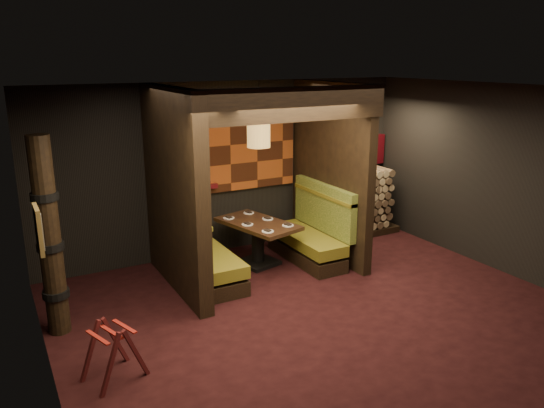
{
  "coord_description": "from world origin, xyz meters",
  "views": [
    {
      "loc": [
        -3.57,
        -5.22,
        3.23
      ],
      "look_at": [
        0.0,
        1.3,
        1.15
      ],
      "focal_mm": 35.0,
      "sensor_mm": 36.0,
      "label": 1
    }
  ],
  "objects": [
    {
      "name": "wall_front",
      "position": [
        0.0,
        -2.76,
        1.43
      ],
      "size": [
        6.5,
        0.02,
        2.85
      ],
      "primitive_type": "cube",
      "color": "black",
      "rests_on": "ground"
    },
    {
      "name": "lacquer_shelf",
      "position": [
        -0.6,
        2.65,
        1.18
      ],
      "size": [
        0.6,
        0.12,
        0.07
      ],
      "primitive_type": "cube",
      "color": "#5A1015",
      "rests_on": "wall_back"
    },
    {
      "name": "wall_left",
      "position": [
        -3.26,
        0.0,
        1.43
      ],
      "size": [
        0.02,
        5.5,
        2.85
      ],
      "primitive_type": "cube",
      "color": "black",
      "rests_on": "ground"
    },
    {
      "name": "tapa_side_panel",
      "position": [
        -1.23,
        1.82,
        1.85
      ],
      "size": [
        0.04,
        1.85,
        1.45
      ],
      "primitive_type": "cube",
      "color": "#A6491A",
      "rests_on": "partition_left"
    },
    {
      "name": "tapa_back_panel",
      "position": [
        -0.02,
        2.71,
        1.82
      ],
      "size": [
        2.4,
        0.06,
        1.55
      ],
      "primitive_type": "cube",
      "color": "#A6491A",
      "rests_on": "wall_back"
    },
    {
      "name": "wall_back",
      "position": [
        0.0,
        2.76,
        1.43
      ],
      "size": [
        6.5,
        0.02,
        2.85
      ],
      "primitive_type": "cube",
      "color": "black",
      "rests_on": "ground"
    },
    {
      "name": "header_beam",
      "position": [
        -0.02,
        0.7,
        2.63
      ],
      "size": [
        2.85,
        0.18,
        0.44
      ],
      "primitive_type": "cube",
      "color": "black",
      "rests_on": "partition_left"
    },
    {
      "name": "bay_front_post",
      "position": [
        1.39,
        1.96,
        1.43
      ],
      "size": [
        0.08,
        0.08,
        2.85
      ],
      "primitive_type": "cube",
      "color": "black",
      "rests_on": "floor"
    },
    {
      "name": "place_settings",
      "position": [
        0.05,
        1.86,
        0.72
      ],
      "size": [
        0.82,
        1.18,
        0.03
      ],
      "color": "white",
      "rests_on": "dining_table"
    },
    {
      "name": "mosaic_header",
      "position": [
        2.29,
        2.68,
        1.5
      ],
      "size": [
        1.83,
        0.1,
        0.56
      ],
      "primitive_type": "cube",
      "color": "maroon",
      "rests_on": "wall_back"
    },
    {
      "name": "pendant_lamp",
      "position": [
        0.05,
        1.81,
        2.13
      ],
      "size": [
        0.35,
        0.35,
        0.94
      ],
      "color": "olive",
      "rests_on": "ceiling"
    },
    {
      "name": "wall_right",
      "position": [
        3.26,
        0.0,
        1.43
      ],
      "size": [
        0.02,
        5.5,
        2.85
      ],
      "primitive_type": "cube",
      "color": "black",
      "rests_on": "ground"
    },
    {
      "name": "luggage_rack",
      "position": [
        -2.68,
        -0.2,
        0.32
      ],
      "size": [
        0.7,
        0.59,
        0.65
      ],
      "color": "#4F1617",
      "rests_on": "floor"
    },
    {
      "name": "totem_column",
      "position": [
        -3.05,
        1.1,
        1.19
      ],
      "size": [
        0.31,
        0.31,
        2.4
      ],
      "color": "black",
      "rests_on": "floor"
    },
    {
      "name": "booth_bench_left",
      "position": [
        -0.96,
        1.65,
        0.4
      ],
      "size": [
        0.68,
        1.6,
        1.14
      ],
      "color": "black",
      "rests_on": "floor"
    },
    {
      "name": "framed_picture",
      "position": [
        -3.22,
        0.1,
        1.62
      ],
      "size": [
        0.05,
        0.36,
        0.46
      ],
      "color": "olive",
      "rests_on": "wall_left"
    },
    {
      "name": "partition_right",
      "position": [
        1.3,
        1.7,
        1.43
      ],
      "size": [
        0.15,
        2.1,
        2.85
      ],
      "primitive_type": "cube",
      "color": "black",
      "rests_on": "floor"
    },
    {
      "name": "floor",
      "position": [
        0.0,
        0.0,
        -0.01
      ],
      "size": [
        6.5,
        5.5,
        0.02
      ],
      "primitive_type": "cube",
      "color": "black",
      "rests_on": "ground"
    },
    {
      "name": "ceiling",
      "position": [
        0.0,
        0.0,
        2.86
      ],
      "size": [
        6.5,
        5.5,
        0.02
      ],
      "primitive_type": "cube",
      "color": "black",
      "rests_on": "ground"
    },
    {
      "name": "firewood_stack",
      "position": [
        2.29,
        2.35,
        0.61
      ],
      "size": [
        1.73,
        0.7,
        1.22
      ],
      "color": "black",
      "rests_on": "floor"
    },
    {
      "name": "dining_table",
      "position": [
        0.05,
        1.86,
        0.48
      ],
      "size": [
        1.04,
        1.48,
        0.71
      ],
      "color": "black",
      "rests_on": "floor"
    },
    {
      "name": "booth_bench_right",
      "position": [
        0.93,
        1.65,
        0.4
      ],
      "size": [
        0.68,
        1.6,
        1.14
      ],
      "color": "black",
      "rests_on": "floor"
    },
    {
      "name": "partition_left",
      "position": [
        -1.35,
        1.65,
        1.43
      ],
      "size": [
        0.2,
        2.2,
        2.85
      ],
      "primitive_type": "cube",
      "color": "black",
      "rests_on": "floor"
    }
  ]
}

